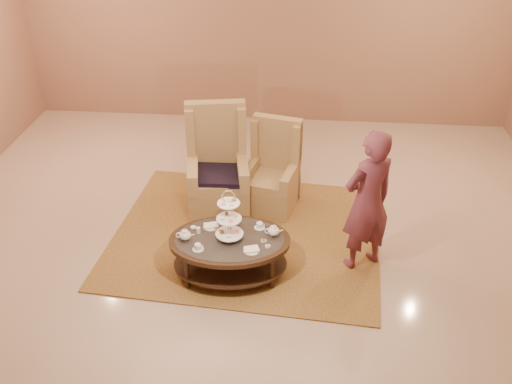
# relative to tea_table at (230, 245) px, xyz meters

# --- Properties ---
(ground) EXTENTS (8.00, 8.00, 0.00)m
(ground) POSITION_rel_tea_table_xyz_m (0.12, 0.21, -0.40)
(ground) COLOR tan
(ground) RESTS_ON ground
(ceiling) EXTENTS (8.00, 8.00, 0.02)m
(ceiling) POSITION_rel_tea_table_xyz_m (0.12, 0.21, -0.40)
(ceiling) COLOR beige
(ceiling) RESTS_ON ground
(wall_back) EXTENTS (8.00, 0.04, 3.50)m
(wall_back) POSITION_rel_tea_table_xyz_m (0.12, 4.21, 1.35)
(wall_back) COLOR #956951
(wall_back) RESTS_ON ground
(rug) EXTENTS (3.39, 2.91, 0.02)m
(rug) POSITION_rel_tea_table_xyz_m (0.10, 0.74, -0.39)
(rug) COLOR olive
(rug) RESTS_ON ground
(tea_table) EXTENTS (1.38, 1.02, 1.10)m
(tea_table) POSITION_rel_tea_table_xyz_m (0.00, 0.00, 0.00)
(tea_table) COLOR black
(tea_table) RESTS_ON ground
(armchair_left) EXTENTS (0.87, 0.90, 1.39)m
(armchair_left) POSITION_rel_tea_table_xyz_m (-0.33, 1.36, 0.07)
(armchair_left) COLOR #A7824E
(armchair_left) RESTS_ON ground
(armchair_right) EXTENTS (0.77, 0.79, 1.18)m
(armchair_right) POSITION_rel_tea_table_xyz_m (0.37, 1.49, -0.00)
(armchair_right) COLOR #A7824E
(armchair_right) RESTS_ON ground
(person) EXTENTS (0.73, 0.66, 1.68)m
(person) POSITION_rel_tea_table_xyz_m (1.45, 0.31, 0.44)
(person) COLOR brown
(person) RESTS_ON ground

